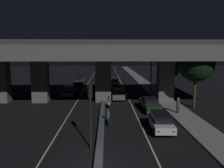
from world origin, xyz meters
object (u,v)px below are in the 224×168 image
(car_dark_green_lead_oncoming, at_px, (69,91))
(car_grey_second_oncoming, at_px, (79,80))
(car_white_lead, at_px, (160,121))
(pedestrian_on_sidewalk, at_px, (178,105))
(car_silver_fourth, at_px, (116,87))
(traffic_light_left_of_median, at_px, (90,104))
(car_taxi_yellow_fifth, at_px, (115,82))
(motorcycle_white_filtering_mid, at_px, (109,103))
(car_white_sixth, at_px, (113,78))
(car_grey_third, at_px, (118,94))
(car_dark_green_second, at_px, (150,104))
(motorcycle_blue_filtering_near, at_px, (108,117))
(street_lamp, at_px, (149,65))

(car_dark_green_lead_oncoming, distance_m, car_grey_second_oncoming, 13.66)
(car_white_lead, height_order, car_dark_green_lead_oncoming, car_dark_green_lead_oncoming)
(pedestrian_on_sidewalk, bearing_deg, car_silver_fourth, 113.38)
(traffic_light_left_of_median, relative_size, car_dark_green_lead_oncoming, 1.05)
(car_taxi_yellow_fifth, bearing_deg, car_grey_second_oncoming, 76.58)
(car_white_lead, relative_size, motorcycle_white_filtering_mid, 2.38)
(car_white_lead, bearing_deg, car_white_sixth, 7.61)
(car_white_lead, distance_m, car_grey_third, 13.33)
(motorcycle_white_filtering_mid, xyz_separation_m, pedestrian_on_sidewalk, (7.71, -3.18, 0.39))
(car_silver_fourth, distance_m, car_grey_second_oncoming, 12.17)
(car_white_lead, distance_m, pedestrian_on_sidewalk, 5.87)
(car_dark_green_second, xyz_separation_m, motorcycle_blue_filtering_near, (-5.01, -4.94, -0.13))
(traffic_light_left_of_median, distance_m, car_white_lead, 7.35)
(traffic_light_left_of_median, height_order, car_grey_second_oncoming, traffic_light_left_of_median)
(street_lamp, bearing_deg, motorcycle_blue_filtering_near, -113.84)
(car_taxi_yellow_fifth, xyz_separation_m, motorcycle_white_filtering_mid, (-1.39, -18.78, -0.12))
(car_grey_second_oncoming, bearing_deg, motorcycle_white_filtering_mid, 16.31)
(car_taxi_yellow_fifth, xyz_separation_m, car_dark_green_lead_oncoming, (-7.52, -11.66, 0.16))
(car_dark_green_lead_oncoming, bearing_deg, street_lamp, 96.44)
(car_taxi_yellow_fifth, bearing_deg, traffic_light_left_of_median, 176.11)
(car_white_lead, xyz_separation_m, car_white_sixth, (-3.41, 33.27, -0.12))
(motorcycle_white_filtering_mid, bearing_deg, car_dark_green_lead_oncoming, 38.73)
(car_silver_fourth, relative_size, car_dark_green_lead_oncoming, 0.88)
(car_grey_third, xyz_separation_m, pedestrian_on_sidewalk, (6.31, -8.03, 0.24))
(car_grey_third, distance_m, car_grey_second_oncoming, 17.68)
(pedestrian_on_sidewalk, bearing_deg, car_grey_third, 128.17)
(car_white_sixth, relative_size, motorcycle_white_filtering_mid, 2.42)
(street_lamp, bearing_deg, car_taxi_yellow_fifth, 118.04)
(car_dark_green_second, relative_size, motorcycle_blue_filtering_near, 2.61)
(car_silver_fourth, distance_m, car_taxi_yellow_fifth, 7.43)
(street_lamp, height_order, car_grey_third, street_lamp)
(traffic_light_left_of_median, relative_size, car_taxi_yellow_fifth, 1.20)
(pedestrian_on_sidewalk, bearing_deg, car_white_lead, -122.74)
(car_white_sixth, bearing_deg, motorcycle_white_filtering_mid, 174.70)
(car_taxi_yellow_fifth, relative_size, motorcycle_white_filtering_mid, 2.09)
(street_lamp, distance_m, car_silver_fourth, 7.03)
(car_grey_second_oncoming, bearing_deg, car_grey_third, 25.22)
(traffic_light_left_of_median, relative_size, car_dark_green_second, 0.99)
(car_taxi_yellow_fifth, distance_m, pedestrian_on_sidewalk, 22.85)
(street_lamp, distance_m, car_white_lead, 17.58)
(car_white_sixth, bearing_deg, traffic_light_left_of_median, 173.38)
(car_white_lead, xyz_separation_m, car_taxi_yellow_fifth, (-3.15, 26.90, -0.09))
(street_lamp, distance_m, pedestrian_on_sidewalk, 12.68)
(car_silver_fourth, relative_size, car_taxi_yellow_fifth, 1.00)
(car_white_sixth, bearing_deg, car_white_lead, -176.88)
(traffic_light_left_of_median, relative_size, motorcycle_white_filtering_mid, 2.52)
(car_grey_third, relative_size, car_taxi_yellow_fifth, 1.10)
(traffic_light_left_of_median, bearing_deg, motorcycle_white_filtering_mid, 83.30)
(car_grey_third, bearing_deg, car_grey_second_oncoming, 24.87)
(traffic_light_left_of_median, bearing_deg, car_dark_green_second, 58.48)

